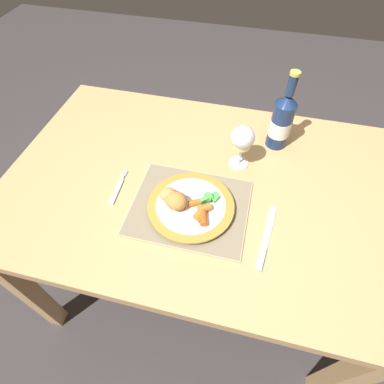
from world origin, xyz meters
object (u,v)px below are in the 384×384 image
Objects in this scene: fork at (118,189)px; wine_glass at (243,139)px; dinner_plate at (191,206)px; table_knife at (265,242)px; dining_table at (199,198)px; bottle at (282,121)px.

fork is 0.42m from wine_glass.
dinner_plate is 1.18× the size of table_knife.
table_knife is 1.42× the size of wine_glass.
dinner_plate is 1.67× the size of wine_glass.
wine_glass is at bearing 43.69° from dining_table.
bottle reaches higher than wine_glass.
wine_glass is (0.11, 0.11, 0.20)m from dining_table.
wine_glass is at bearing 63.63° from dinner_plate.
wine_glass is at bearing -131.38° from bottle.
dinner_plate reaches higher than table_knife.
table_knife is (0.23, -0.18, 0.10)m from dining_table.
wine_glass is 0.17m from bottle.
dinner_plate is at bearing -122.48° from bottle.
dinner_plate is at bearing -4.62° from fork.
dining_table is 9.07× the size of fork.
bottle is at bearing 48.62° from wine_glass.
wine_glass reaches higher than dining_table.
wine_glass is at bearing 111.82° from table_knife.
bottle is at bearing 90.04° from table_knife.
wine_glass reaches higher than dinner_plate.
dinner_plate reaches higher than dining_table.
table_knife is 0.33m from wine_glass.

